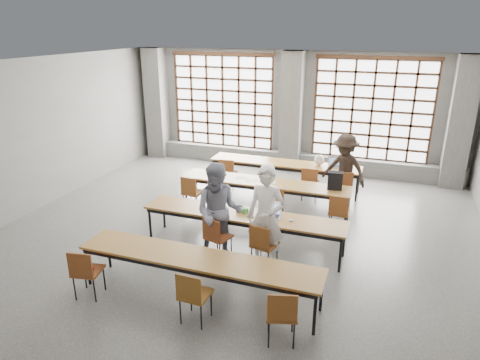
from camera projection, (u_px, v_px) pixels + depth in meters
name	position (u px, v px, depth m)	size (l,w,h in m)	color
floor	(229.00, 247.00, 8.55)	(11.00, 11.00, 0.00)	#494947
ceiling	(228.00, 67.00, 7.35)	(11.00, 11.00, 0.00)	silver
wall_back	(294.00, 111.00, 12.82)	(10.00, 10.00, 0.00)	#5D5D5B
wall_left	(19.00, 141.00, 9.51)	(11.00, 11.00, 0.00)	#5D5D5B
column_left	(157.00, 103.00, 13.98)	(0.60, 0.55, 3.50)	#535351
column_mid	(292.00, 112.00, 12.57)	(0.60, 0.55, 3.50)	#535351
column_right	(460.00, 123.00, 11.17)	(0.60, 0.55, 3.50)	#535351
window_left	(223.00, 102.00, 13.40)	(3.32, 0.12, 3.00)	white
window_right	(372.00, 111.00, 12.00)	(3.32, 0.12, 3.00)	white
sill_ledge	(290.00, 160.00, 13.16)	(9.80, 0.35, 0.50)	#535351
desk_row_a	(285.00, 165.00, 11.38)	(4.00, 0.70, 0.73)	brown
desk_row_b	(265.00, 184.00, 10.00)	(4.00, 0.70, 0.73)	brown
desk_row_c	(243.00, 217.00, 8.30)	(4.00, 0.70, 0.73)	brown
desk_row_d	(198.00, 261.00, 6.76)	(4.00, 0.70, 0.73)	olive
chair_back_left	(228.00, 171.00, 11.30)	(0.47, 0.47, 0.88)	brown
chair_back_mid	(310.00, 180.00, 10.61)	(0.43, 0.43, 0.88)	brown
chair_back_right	(343.00, 184.00, 10.36)	(0.51, 0.51, 0.88)	brown
chair_mid_left	(191.00, 190.00, 9.99)	(0.45, 0.46, 0.88)	brown
chair_mid_centre	(275.00, 201.00, 9.36)	(0.49, 0.49, 0.88)	brown
chair_mid_right	(339.00, 210.00, 8.93)	(0.43, 0.43, 0.88)	maroon
chair_front_left	(216.00, 234.00, 7.89)	(0.53, 0.53, 0.88)	brown
chair_front_right	(263.00, 242.00, 7.61)	(0.50, 0.51, 0.88)	brown
chair_near_left	(85.00, 269.00, 6.77)	(0.49, 0.49, 0.88)	brown
chair_near_mid	(193.00, 292.00, 6.18)	(0.43, 0.44, 0.88)	brown
chair_near_right	(282.00, 311.00, 5.77)	(0.52, 0.52, 0.88)	brown
student_male	(266.00, 217.00, 7.57)	(0.70, 0.46, 1.93)	white
student_female	(219.00, 212.00, 7.86)	(0.91, 0.71, 1.87)	#182049
student_back	(344.00, 169.00, 10.36)	(1.13, 0.65, 1.74)	black
laptop_front	(272.00, 212.00, 8.19)	(0.38, 0.33, 0.26)	#B1B1B6
laptop_back	(336.00, 164.00, 11.01)	(0.45, 0.42, 0.26)	#AFAFB4
mouse	(291.00, 220.00, 7.96)	(0.10, 0.06, 0.04)	white
green_box	(242.00, 210.00, 8.35)	(0.25, 0.09, 0.09)	#378E2E
phone	(250.00, 217.00, 8.13)	(0.13, 0.06, 0.01)	black
paper_sheet_a	(241.00, 178.00, 10.21)	(0.30, 0.21, 0.00)	silver
paper_sheet_b	(252.00, 181.00, 10.03)	(0.30, 0.21, 0.00)	white
paper_sheet_c	(269.00, 182.00, 9.95)	(0.30, 0.21, 0.00)	white
backpack	(335.00, 181.00, 9.46)	(0.32, 0.20, 0.40)	black
plastic_bag	(319.00, 160.00, 11.07)	(0.26, 0.21, 0.29)	silver
red_pouch	(88.00, 268.00, 6.86)	(0.20, 0.08, 0.06)	#A22313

